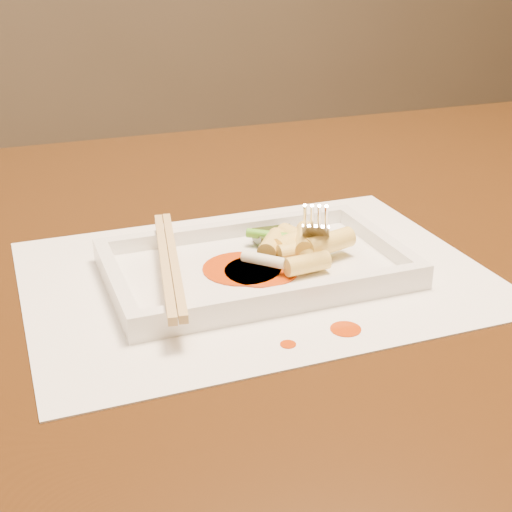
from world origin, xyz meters
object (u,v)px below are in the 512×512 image
object	(u,v)px
chopstick_a	(164,262)
fork	(322,172)
plate_base	(256,270)
placemat	(256,275)
table	(319,321)

from	to	relation	value
chopstick_a	fork	world-z (taller)	fork
fork	plate_base	bearing A→B (deg)	-165.58
placemat	plate_base	world-z (taller)	plate_base
placemat	fork	bearing A→B (deg)	14.42
fork	table	bearing A→B (deg)	61.21
plate_base	chopstick_a	bearing A→B (deg)	180.00
table	chopstick_a	xyz separation A→B (m)	(-0.18, -0.07, 0.13)
plate_base	chopstick_a	world-z (taller)	chopstick_a
table	fork	size ratio (longest dim) A/B	10.00
placemat	chopstick_a	xyz separation A→B (m)	(-0.08, 0.00, 0.03)
fork	placemat	bearing A→B (deg)	-165.58
table	placemat	bearing A→B (deg)	-144.98
table	plate_base	world-z (taller)	plate_base
table	plate_base	xyz separation A→B (m)	(-0.10, -0.07, 0.11)
plate_base	fork	size ratio (longest dim) A/B	1.86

